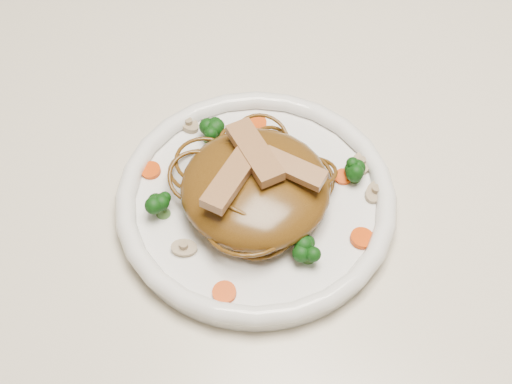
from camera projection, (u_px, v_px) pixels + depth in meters
The scene contains 19 objects.
table at pixel (351, 237), 0.85m from camera, with size 1.20×0.80×0.75m.
plate at pixel (256, 205), 0.75m from camera, with size 0.27×0.27×0.02m, color white.
noodle_mound at pixel (255, 188), 0.72m from camera, with size 0.14×0.14×0.05m, color brown.
chicken_a at pixel (293, 169), 0.70m from camera, with size 0.06×0.02×0.01m, color #B17D54.
chicken_b at pixel (255, 152), 0.71m from camera, with size 0.08×0.02×0.01m, color #B17D54.
chicken_c at pixel (230, 180), 0.69m from camera, with size 0.07×0.02×0.01m, color #B17D54.
broccoli_0 at pixel (356, 170), 0.75m from camera, with size 0.02×0.02×0.03m, color #0E440E, non-canonical shape.
broccoli_1 at pixel (209, 130), 0.78m from camera, with size 0.03×0.03×0.03m, color #0E440E, non-canonical shape.
broccoli_2 at pixel (162, 205), 0.72m from camera, with size 0.03×0.03×0.03m, color #0E440E, non-canonical shape.
broccoli_3 at pixel (309, 250), 0.69m from camera, with size 0.02×0.02×0.03m, color #0E440E, non-canonical shape.
carrot_0 at pixel (343, 177), 0.76m from camera, with size 0.02×0.02×0.01m, color #E84408.
carrot_1 at pixel (151, 171), 0.76m from camera, with size 0.02×0.02×0.01m, color #E84408.
carrot_2 at pixel (362, 238), 0.72m from camera, with size 0.02×0.02×0.01m, color #E84408.
carrot_3 at pixel (256, 123), 0.80m from camera, with size 0.02×0.02×0.01m, color #E84408.
carrot_4 at pixel (224, 293), 0.68m from camera, with size 0.02×0.02×0.01m, color #E84408.
mushroom_0 at pixel (184, 248), 0.71m from camera, with size 0.02×0.02×0.01m, color tan.
mushroom_1 at pixel (375, 192), 0.75m from camera, with size 0.03×0.03×0.01m, color tan.
mushroom_2 at pixel (189, 125), 0.80m from camera, with size 0.02×0.02×0.01m, color tan.
mushroom_3 at pixel (361, 164), 0.77m from camera, with size 0.02×0.02×0.01m, color tan.
Camera 1 is at (0.14, -0.45, 1.38)m, focal length 53.46 mm.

